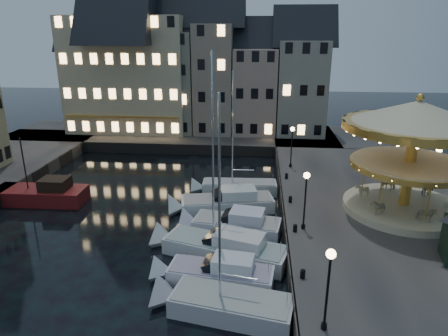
# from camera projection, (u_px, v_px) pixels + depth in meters

# --- Properties ---
(ground) EXTENTS (160.00, 160.00, 0.00)m
(ground) POSITION_uv_depth(u_px,v_px,m) (199.00, 247.00, 27.99)
(ground) COLOR black
(ground) RESTS_ON ground
(quay_east) EXTENTS (16.00, 56.00, 1.30)m
(quay_east) POSITION_uv_depth(u_px,v_px,m) (382.00, 211.00, 32.22)
(quay_east) COLOR #474442
(quay_east) RESTS_ON ground
(quay_north) EXTENTS (44.00, 12.00, 1.30)m
(quay_north) POSITION_uv_depth(u_px,v_px,m) (172.00, 137.00, 54.86)
(quay_north) COLOR #474442
(quay_north) RESTS_ON ground
(quaywall_e) EXTENTS (0.15, 44.00, 1.30)m
(quaywall_e) POSITION_uv_depth(u_px,v_px,m) (282.00, 207.00, 32.91)
(quaywall_e) COLOR #47423A
(quaywall_e) RESTS_ON ground
(quaywall_n) EXTENTS (48.00, 0.15, 1.30)m
(quaywall_n) POSITION_uv_depth(u_px,v_px,m) (178.00, 149.00, 49.03)
(quaywall_n) COLOR #47423A
(quaywall_n) RESTS_ON ground
(streetlamp_a) EXTENTS (0.44, 0.44, 4.17)m
(streetlamp_a) POSITION_uv_depth(u_px,v_px,m) (329.00, 278.00, 17.58)
(streetlamp_a) COLOR black
(streetlamp_a) RESTS_ON quay_east
(streetlamp_b) EXTENTS (0.44, 0.44, 4.17)m
(streetlamp_b) POSITION_uv_depth(u_px,v_px,m) (306.00, 192.00, 27.01)
(streetlamp_b) COLOR black
(streetlamp_b) RESTS_ON quay_east
(streetlamp_c) EXTENTS (0.44, 0.44, 4.17)m
(streetlamp_c) POSITION_uv_depth(u_px,v_px,m) (292.00, 141.00, 39.73)
(streetlamp_c) COLOR black
(streetlamp_c) RESTS_ON quay_east
(streetlamp_d) EXTENTS (0.44, 0.44, 4.17)m
(streetlamp_d) POSITION_uv_depth(u_px,v_px,m) (437.00, 165.00, 32.63)
(streetlamp_d) COLOR black
(streetlamp_d) RESTS_ON quay_east
(bollard_a) EXTENTS (0.30, 0.30, 0.57)m
(bollard_a) POSITION_uv_depth(u_px,v_px,m) (303.00, 273.00, 22.19)
(bollard_a) COLOR black
(bollard_a) RESTS_ON quay_east
(bollard_b) EXTENTS (0.30, 0.30, 0.57)m
(bollard_b) POSITION_uv_depth(u_px,v_px,m) (295.00, 228.00, 27.37)
(bollard_b) COLOR black
(bollard_b) RESTS_ON quay_east
(bollard_c) EXTENTS (0.30, 0.30, 0.57)m
(bollard_c) POSITION_uv_depth(u_px,v_px,m) (290.00, 199.00, 32.08)
(bollard_c) COLOR black
(bollard_c) RESTS_ON quay_east
(bollard_d) EXTENTS (0.30, 0.30, 0.57)m
(bollard_d) POSITION_uv_depth(u_px,v_px,m) (287.00, 176.00, 37.27)
(bollard_d) COLOR black
(bollard_d) RESTS_ON quay_east
(townhouse_na) EXTENTS (5.50, 8.00, 12.80)m
(townhouse_na) POSITION_uv_depth(u_px,v_px,m) (92.00, 82.00, 55.43)
(townhouse_na) COLOR gray
(townhouse_na) RESTS_ON quay_north
(townhouse_nb) EXTENTS (6.16, 8.00, 13.80)m
(townhouse_nb) POSITION_uv_depth(u_px,v_px,m) (130.00, 78.00, 54.80)
(townhouse_nb) COLOR slate
(townhouse_nb) RESTS_ON quay_north
(townhouse_nc) EXTENTS (6.82, 8.00, 14.80)m
(townhouse_nc) POSITION_uv_depth(u_px,v_px,m) (173.00, 75.00, 54.12)
(townhouse_nc) COLOR gray
(townhouse_nc) RESTS_ON quay_north
(townhouse_nd) EXTENTS (5.50, 8.00, 15.80)m
(townhouse_nd) POSITION_uv_depth(u_px,v_px,m) (215.00, 72.00, 53.46)
(townhouse_nd) COLOR gray
(townhouse_nd) RESTS_ON quay_north
(townhouse_ne) EXTENTS (6.16, 8.00, 12.80)m
(townhouse_ne) POSITION_uv_depth(u_px,v_px,m) (255.00, 84.00, 53.47)
(townhouse_ne) COLOR tan
(townhouse_ne) RESTS_ON quay_north
(townhouse_nf) EXTENTS (6.82, 8.00, 13.80)m
(townhouse_nf) POSITION_uv_depth(u_px,v_px,m) (301.00, 80.00, 52.79)
(townhouse_nf) COLOR gray
(townhouse_nf) RESTS_ON quay_north
(hotel_corner) EXTENTS (17.60, 9.00, 16.80)m
(hotel_corner) POSITION_uv_depth(u_px,v_px,m) (129.00, 67.00, 54.31)
(hotel_corner) COLOR beige
(hotel_corner) RESTS_ON quay_north
(motorboat_a) EXTENTS (7.58, 3.73, 12.54)m
(motorboat_a) POSITION_uv_depth(u_px,v_px,m) (221.00, 304.00, 21.30)
(motorboat_a) COLOR silver
(motorboat_a) RESTS_ON ground
(motorboat_b) EXTENTS (7.33, 2.84, 2.15)m
(motorboat_b) POSITION_uv_depth(u_px,v_px,m) (214.00, 275.00, 23.73)
(motorboat_b) COLOR silver
(motorboat_b) RESTS_ON ground
(motorboat_c) EXTENTS (9.33, 4.92, 12.47)m
(motorboat_c) POSITION_uv_depth(u_px,v_px,m) (220.00, 247.00, 26.68)
(motorboat_c) COLOR silver
(motorboat_c) RESTS_ON ground
(motorboat_d) EXTENTS (7.55, 3.48, 2.15)m
(motorboat_d) POSITION_uv_depth(u_px,v_px,m) (231.00, 225.00, 29.84)
(motorboat_d) COLOR silver
(motorboat_d) RESTS_ON ground
(motorboat_e) EXTENTS (8.83, 4.23, 2.15)m
(motorboat_e) POSITION_uv_depth(u_px,v_px,m) (223.00, 203.00, 33.61)
(motorboat_e) COLOR silver
(motorboat_e) RESTS_ON ground
(motorboat_f) EXTENTS (7.93, 2.33, 10.51)m
(motorboat_f) POSITION_uv_depth(u_px,v_px,m) (233.00, 187.00, 37.33)
(motorboat_f) COLOR #B5C0C2
(motorboat_f) RESTS_ON ground
(red_fishing_boat) EXTENTS (8.04, 2.91, 6.10)m
(red_fishing_boat) POSITION_uv_depth(u_px,v_px,m) (42.00, 195.00, 35.20)
(red_fishing_boat) COLOR maroon
(red_fishing_boat) RESTS_ON ground
(carousel) EXTENTS (10.26, 10.26, 8.98)m
(carousel) POSITION_uv_depth(u_px,v_px,m) (414.00, 136.00, 28.77)
(carousel) COLOR #C6BA93
(carousel) RESTS_ON quay_east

